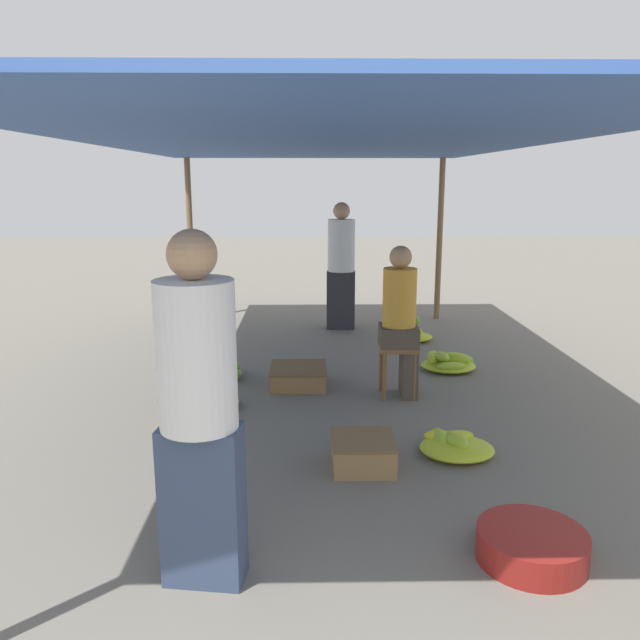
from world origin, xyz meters
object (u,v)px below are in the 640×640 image
(vendor_foreground, at_px, (199,408))
(banana_pile_right_2, at_px, (412,333))
(crate_near, at_px, (298,376))
(banana_pile_right_0, at_px, (454,445))
(banana_pile_right_1, at_px, (449,363))
(basin_black, at_px, (532,546))
(stool, at_px, (398,356))
(vendor_seated, at_px, (401,318))
(shopper_walking_mid, at_px, (341,264))
(banana_pile_left_1, at_px, (223,371))
(crate_mid, at_px, (363,453))
(banana_pile_left_0, at_px, (203,398))

(vendor_foreground, relative_size, banana_pile_right_2, 3.66)
(vendor_foreground, relative_size, crate_near, 3.20)
(banana_pile_right_0, xyz_separation_m, banana_pile_right_1, (0.41, 2.02, 0.02))
(banana_pile_right_0, distance_m, banana_pile_right_1, 2.06)
(vendor_foreground, relative_size, basin_black, 3.05)
(banana_pile_right_1, bearing_deg, stool, -129.96)
(basin_black, bearing_deg, vendor_seated, 97.25)
(stool, height_order, shopper_walking_mid, shopper_walking_mid)
(stool, bearing_deg, vendor_seated, 1.19)
(vendor_foreground, height_order, banana_pile_right_0, vendor_foreground)
(vendor_seated, xyz_separation_m, banana_pile_right_1, (0.63, 0.77, -0.65))
(vendor_foreground, distance_m, banana_pile_right_0, 2.27)
(vendor_foreground, relative_size, banana_pile_left_1, 3.52)
(stool, height_order, crate_near, stool)
(banana_pile_left_1, xyz_separation_m, shopper_walking_mid, (1.28, 2.15, 0.78))
(vendor_foreground, height_order, crate_near, vendor_foreground)
(vendor_foreground, relative_size, vendor_seated, 1.25)
(basin_black, xyz_separation_m, crate_near, (-1.26, 2.86, 0.01))
(crate_mid, bearing_deg, basin_black, -54.39)
(vendor_foreground, height_order, basin_black, vendor_foreground)
(vendor_foreground, bearing_deg, crate_mid, 53.86)
(shopper_walking_mid, bearing_deg, basin_black, -82.05)
(banana_pile_right_0, distance_m, shopper_walking_mid, 4.04)
(basin_black, height_order, shopper_walking_mid, shopper_walking_mid)
(banana_pile_left_1, relative_size, banana_pile_right_0, 0.92)
(vendor_foreground, bearing_deg, banana_pile_left_1, 96.07)
(banana_pile_left_1, height_order, crate_near, crate_near)
(banana_pile_left_0, xyz_separation_m, banana_pile_right_1, (2.38, 1.06, -0.01))
(vendor_foreground, relative_size, stool, 3.62)
(vendor_foreground, bearing_deg, crate_near, 82.14)
(banana_pile_left_0, distance_m, banana_pile_right_2, 3.18)
(vendor_seated, height_order, banana_pile_left_1, vendor_seated)
(banana_pile_right_2, bearing_deg, banana_pile_right_1, -81.47)
(vendor_seated, height_order, basin_black, vendor_seated)
(banana_pile_right_1, relative_size, banana_pile_right_2, 1.23)
(vendor_seated, height_order, crate_mid, vendor_seated)
(stool, xyz_separation_m, basin_black, (0.35, -2.55, -0.30))
(banana_pile_left_1, distance_m, banana_pile_right_1, 2.32)
(banana_pile_right_2, bearing_deg, shopper_walking_mid, 141.95)
(banana_pile_right_0, relative_size, banana_pile_right_1, 0.92)
(vendor_seated, relative_size, banana_pile_right_1, 2.37)
(stool, height_order, banana_pile_left_1, stool)
(banana_pile_left_1, bearing_deg, crate_mid, -58.29)
(banana_pile_left_0, relative_size, crate_near, 1.19)
(stool, xyz_separation_m, banana_pile_right_2, (0.46, 2.01, -0.29))
(banana_pile_right_1, relative_size, crate_mid, 1.35)
(banana_pile_right_1, height_order, crate_near, banana_pile_right_1)
(banana_pile_left_0, relative_size, banana_pile_right_2, 1.36)
(vendor_foreground, xyz_separation_m, crate_mid, (0.89, 1.21, -0.79))
(vendor_seated, distance_m, crate_mid, 1.65)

